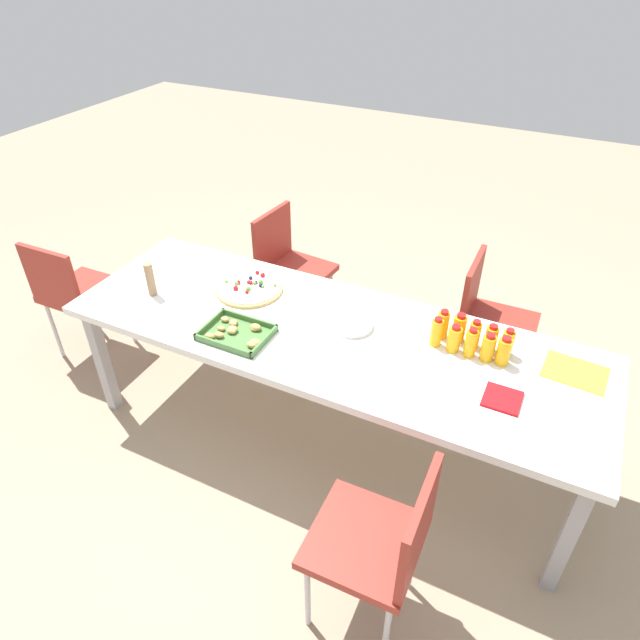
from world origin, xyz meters
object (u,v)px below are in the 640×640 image
Objects in this scene: chair_near_left at (488,315)px; chair_far_left at (383,540)px; chair_near_right at (288,262)px; paper_folder at (575,372)px; chair_end at (73,290)px; fruit_pizza at (249,288)px; snack_tray at (237,333)px; juice_bottle_0 at (508,343)px; juice_bottle_1 at (491,339)px; party_table at (329,340)px; napkin_stack at (502,399)px; juice_bottle_9 at (437,332)px; juice_bottle_6 at (488,348)px; juice_bottle_7 at (471,343)px; juice_bottle_5 at (504,351)px; juice_bottle_8 at (454,339)px; juice_bottle_4 at (443,325)px; plate_stack at (353,325)px; cardboard_tube at (150,279)px; juice_bottle_3 at (459,328)px; juice_bottle_2 at (475,334)px.

chair_far_left is (0.03, 1.57, 0.00)m from chair_near_left.
chair_near_right and chair_near_left have the same top height.
chair_end is at bearing 5.16° from paper_folder.
snack_tray is (-0.16, 0.36, 0.00)m from fruit_pizza.
chair_far_left is 1.03m from juice_bottle_0.
chair_near_right is at bearing -77.44° from fruit_pizza.
chair_near_left reaches higher than paper_folder.
party_table is at bearing 14.93° from juice_bottle_1.
party_table is at bearing -7.36° from napkin_stack.
chair_end is 5.59× the size of juice_bottle_9.
juice_bottle_1 is (0.07, 0.01, 0.00)m from juice_bottle_0.
juice_bottle_6 is at bearing -162.29° from snack_tray.
juice_bottle_9 reaches higher than napkin_stack.
chair_near_right and chair_far_left have the same top height.
chair_end is 2.36× the size of fruit_pizza.
napkin_stack is at bearing 131.13° from juice_bottle_7.
chair_near_right is 1.11m from snack_tray.
paper_folder is (-0.60, -0.08, -0.07)m from juice_bottle_9.
chair_near_right is 3.19× the size of paper_folder.
juice_bottle_6 is (0.07, 0.00, -0.00)m from juice_bottle_5.
juice_bottle_0 is at bearing -160.25° from juice_bottle_8.
snack_tray is 1.51m from paper_folder.
party_table is at bearing 9.08° from juice_bottle_5.
juice_bottle_0 reaches higher than napkin_stack.
chair_far_left reaches higher than napkin_stack.
fruit_pizza is at bearing -66.41° from snack_tray.
juice_bottle_4 reaches higher than plate_stack.
chair_far_left is (-2.27, 0.73, 0.00)m from chair_end.
snack_tray is at bearing 20.12° from juice_bottle_8.
chair_end is 1.19m from fruit_pizza.
napkin_stack is (-0.12, 0.30, -0.06)m from juice_bottle_1.
juice_bottle_7 is 0.45m from paper_folder.
cardboard_tube reaches higher than chair_near_left.
juice_bottle_1 is at bearing 71.19° from chair_near_right.
party_table is at bearing 14.39° from juice_bottle_9.
juice_bottle_1 reaches higher than chair_near_right.
party_table is 0.82m from juice_bottle_0.
chair_near_left is at bearing -80.87° from juice_bottle_1.
juice_bottle_8 is 1.54m from cardboard_tube.
juice_bottle_3 is 0.80× the size of cardboard_tube.
juice_bottle_2 is 0.54× the size of paper_folder.
chair_near_left is 0.67m from juice_bottle_1.
juice_bottle_7 is 0.16m from juice_bottle_9.
juice_bottle_1 is 0.07m from juice_bottle_6.
cardboard_tube is at bearing 7.25° from party_table.
juice_bottle_6 is (-0.13, -0.90, 0.29)m from chair_far_left.
cardboard_tube is at bearing 11.97° from juice_bottle_3.
chair_end reaches higher than party_table.
snack_tray is at bearing 25.96° from juice_bottle_4.
juice_bottle_7 reaches higher than paper_folder.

